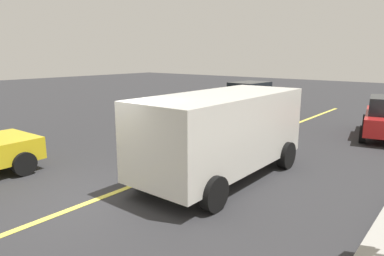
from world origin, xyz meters
The scene contains 4 objects.
ground_plane centered at (0.00, 0.00, 0.00)m, with size 80.00×80.00×0.00m, color #2D2D30.
lane_marking_centre centered at (3.00, 0.00, 0.01)m, with size 28.00×0.16×0.01m, color #E0D14C.
white_van centered at (2.88, -1.33, 1.27)m, with size 5.21×2.28×2.20m.
car_black_crossing centered at (12.32, 3.36, 0.84)m, with size 4.67×2.20×1.69m.
Camera 1 is at (-4.25, -6.15, 3.16)m, focal length 32.16 mm.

